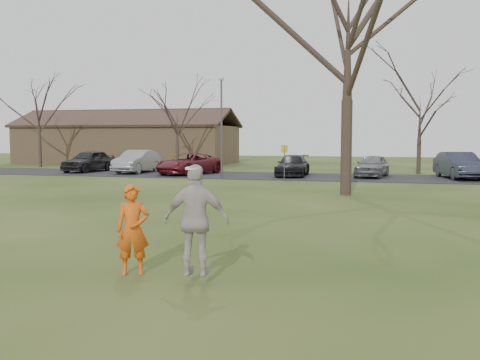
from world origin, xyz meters
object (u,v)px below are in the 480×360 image
Objects in this scene: car_0 at (89,161)px; car_2 at (189,164)px; catching_play at (196,220)px; player_defender at (133,230)px; lamp_post at (221,114)px; car_1 at (137,161)px; car_3 at (293,166)px; car_4 at (372,166)px; building at (127,143)px; car_5 at (459,165)px; big_tree at (348,35)px.

car_2 is at bearing 2.61° from car_0.
player_defender is at bearing 164.64° from catching_play.
catching_play is 24.02m from lamp_post.
lamp_post reaches higher than car_1.
lamp_post is (-4.01, -2.60, 3.27)m from car_3.
building is (-22.96, 12.44, 1.19)m from car_4.
lamp_post is (14.00, -15.50, 2.04)m from building.
player_defender is 0.27× the size of lamp_post.
car_4 is 2.11× the size of catching_play.
building is at bearing 132.09° from lamp_post.
player_defender is 26.26m from car_2.
car_3 is at bearing 19.84° from car_2.
catching_play is 0.31× the size of lamp_post.
car_3 is at bearing 170.67° from car_5.
car_5 reaches higher than car_0.
player_defender is 0.34× the size of car_2.
player_defender is at bearing -89.28° from car_3.
big_tree reaches higher than car_1.
building is 32.23m from big_tree.
catching_play is (-7.69, -26.08, 0.32)m from car_5.
catching_play is at bearing -95.97° from big_tree.
lamp_post reaches higher than car_0.
car_1 reaches higher than car_3.
car_3 is 0.73× the size of lamp_post.
big_tree reaches higher than car_3.
car_4 is 26.18m from catching_play.
car_5 is 14.75m from lamp_post.
lamp_post reaches higher than car_5.
building is (-3.12, 12.49, 1.11)m from car_0.
car_1 is at bearing -169.58° from car_4.
car_1 is 19.36m from big_tree.
lamp_post is at bearing -151.03° from car_4.
car_2 is at bearing -180.00° from car_3.
big_tree is at bearing -23.62° from car_2.
car_3 is 0.22× the size of building.
catching_play is (1.41, -0.39, 0.30)m from player_defender.
lamp_post is (-14.07, -3.10, 3.13)m from car_5.
lamp_post is at bearing -21.50° from car_1.
building reaches higher than car_5.
car_0 is at bearing 150.90° from big_tree.
car_2 is at bearing -166.83° from car_4.
car_3 is 12.55m from big_tree.
car_1 is (3.82, -0.03, 0.00)m from car_0.
car_0 is 24.95m from car_5.
car_1 is at bearing 145.17° from big_tree.
building is 1.47× the size of big_tree.
lamp_post is at bearing 105.51° from catching_play.
player_defender reaches higher than car_4.
car_2 is at bearing 85.22° from player_defender.
car_0 is (-15.84, 25.61, -0.04)m from player_defender.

